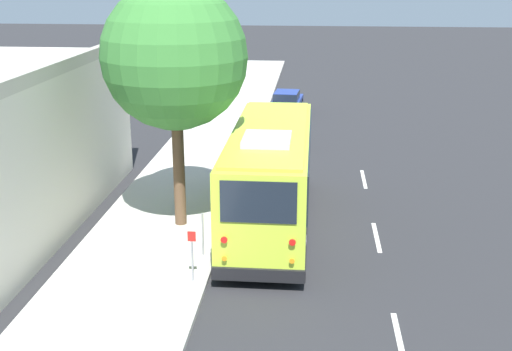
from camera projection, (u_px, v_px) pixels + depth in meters
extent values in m
plane|color=#28282B|center=(279.00, 234.00, 20.85)|extent=(160.00, 160.00, 0.00)
cube|color=beige|center=(159.00, 228.00, 21.16)|extent=(80.00, 4.19, 0.15)
cube|color=#AAA69D|center=(224.00, 230.00, 20.98)|extent=(80.00, 0.14, 0.15)
cube|color=#BCDB38|center=(270.00, 175.00, 20.98)|extent=(9.15, 2.48, 2.95)
cube|color=black|center=(270.00, 213.00, 21.39)|extent=(9.20, 2.53, 0.28)
cube|color=black|center=(270.00, 156.00, 20.78)|extent=(8.41, 2.57, 1.41)
cube|color=black|center=(278.00, 124.00, 25.14)|extent=(0.03, 2.17, 1.48)
cube|color=black|center=(258.00, 202.00, 16.39)|extent=(0.03, 1.99, 1.13)
cube|color=black|center=(279.00, 107.00, 24.93)|extent=(0.04, 1.78, 0.22)
cube|color=#BCDB38|center=(271.00, 130.00, 20.51)|extent=(8.59, 2.25, 0.10)
cube|color=silver|center=(267.00, 140.00, 18.93)|extent=(1.68, 1.40, 0.20)
cube|color=black|center=(278.00, 171.00, 25.76)|extent=(0.10, 2.50, 0.36)
cube|color=black|center=(258.00, 275.00, 17.00)|extent=(0.10, 2.50, 0.36)
cylinder|color=red|center=(224.00, 240.00, 16.72)|extent=(0.03, 0.18, 0.18)
cylinder|color=orange|center=(224.00, 258.00, 16.88)|extent=(0.03, 0.14, 0.14)
cylinder|color=red|center=(292.00, 242.00, 16.57)|extent=(0.03, 0.18, 0.18)
cylinder|color=orange|center=(292.00, 261.00, 16.73)|extent=(0.03, 0.14, 0.14)
cube|color=white|center=(258.00, 166.00, 25.82)|extent=(0.04, 0.32, 0.18)
cube|color=white|center=(299.00, 167.00, 25.68)|extent=(0.04, 0.32, 0.18)
cube|color=black|center=(242.00, 118.00, 24.88)|extent=(0.06, 0.10, 0.24)
cylinder|color=black|center=(246.00, 184.00, 24.02)|extent=(1.08, 0.30, 1.08)
cylinder|color=slate|center=(246.00, 184.00, 24.02)|extent=(0.49, 0.32, 0.49)
cylinder|color=black|center=(304.00, 185.00, 23.83)|extent=(1.08, 0.30, 1.08)
cylinder|color=slate|center=(304.00, 185.00, 23.83)|extent=(0.49, 0.32, 0.49)
cylinder|color=black|center=(228.00, 240.00, 19.02)|extent=(1.08, 0.30, 1.08)
cylinder|color=slate|center=(228.00, 240.00, 19.02)|extent=(0.49, 0.32, 0.49)
cylinder|color=black|center=(301.00, 243.00, 18.83)|extent=(1.08, 0.30, 1.08)
cylinder|color=slate|center=(301.00, 243.00, 18.83)|extent=(0.49, 0.32, 0.49)
cube|color=silver|center=(278.00, 132.00, 31.76)|extent=(4.27, 2.00, 0.65)
cube|color=black|center=(278.00, 122.00, 31.49)|extent=(2.07, 1.61, 0.48)
cube|color=silver|center=(278.00, 117.00, 31.41)|extent=(1.99, 1.57, 0.05)
cube|color=black|center=(277.00, 127.00, 33.83)|extent=(0.20, 1.66, 0.20)
cube|color=black|center=(278.00, 148.00, 29.83)|extent=(0.20, 1.66, 0.20)
cylinder|color=black|center=(262.00, 129.00, 33.08)|extent=(0.68, 0.25, 0.66)
cylinder|color=slate|center=(262.00, 129.00, 33.08)|extent=(0.31, 0.24, 0.30)
cylinder|color=black|center=(292.00, 129.00, 33.05)|extent=(0.68, 0.25, 0.66)
cylinder|color=slate|center=(292.00, 129.00, 33.05)|extent=(0.31, 0.24, 0.30)
cylinder|color=black|center=(262.00, 142.00, 30.58)|extent=(0.68, 0.25, 0.66)
cylinder|color=slate|center=(262.00, 142.00, 30.58)|extent=(0.31, 0.24, 0.30)
cylinder|color=black|center=(294.00, 142.00, 30.55)|extent=(0.68, 0.25, 0.66)
cylinder|color=slate|center=(294.00, 142.00, 30.55)|extent=(0.31, 0.24, 0.30)
cube|color=navy|center=(287.00, 105.00, 38.21)|extent=(4.13, 1.91, 0.64)
cube|color=black|center=(287.00, 96.00, 37.94)|extent=(2.00, 1.53, 0.48)
cube|color=navy|center=(287.00, 92.00, 37.87)|extent=(1.92, 1.49, 0.05)
cube|color=black|center=(290.00, 102.00, 40.19)|extent=(0.20, 1.57, 0.20)
cube|color=black|center=(282.00, 116.00, 36.38)|extent=(0.20, 1.57, 0.20)
cylinder|color=black|center=(277.00, 103.00, 39.57)|extent=(0.66, 0.25, 0.65)
cylinder|color=slate|center=(277.00, 103.00, 39.57)|extent=(0.31, 0.24, 0.29)
cylinder|color=black|center=(301.00, 104.00, 39.34)|extent=(0.66, 0.25, 0.65)
cylinder|color=slate|center=(301.00, 104.00, 39.34)|extent=(0.31, 0.24, 0.29)
cylinder|color=black|center=(271.00, 111.00, 37.19)|extent=(0.66, 0.25, 0.65)
cylinder|color=slate|center=(271.00, 111.00, 37.19)|extent=(0.31, 0.24, 0.29)
cylinder|color=black|center=(297.00, 112.00, 36.96)|extent=(0.66, 0.25, 0.65)
cylinder|color=slate|center=(297.00, 112.00, 36.96)|extent=(0.31, 0.24, 0.29)
cylinder|color=brown|center=(179.00, 167.00, 20.72)|extent=(0.38, 0.38, 3.92)
sphere|color=#387A33|center=(175.00, 56.00, 19.63)|extent=(4.54, 4.54, 4.54)
sphere|color=#3C8437|center=(177.00, 6.00, 19.71)|extent=(2.95, 2.95, 2.95)
cylinder|color=gray|center=(192.00, 261.00, 17.22)|extent=(0.06, 0.06, 1.16)
cube|color=red|center=(192.00, 236.00, 17.00)|extent=(0.02, 0.22, 0.28)
cylinder|color=gray|center=(203.00, 234.00, 18.77)|extent=(0.06, 0.06, 1.32)
cylinder|color=red|center=(239.00, 157.00, 27.73)|extent=(0.22, 0.22, 0.65)
sphere|color=red|center=(239.00, 148.00, 27.61)|extent=(0.20, 0.20, 0.20)
cube|color=#A9A497|center=(23.00, 80.00, 17.31)|extent=(18.37, 0.30, 0.40)
cube|color=silver|center=(399.00, 340.00, 14.90)|extent=(2.40, 0.14, 0.01)
cube|color=silver|center=(377.00, 237.00, 20.59)|extent=(2.40, 0.14, 0.01)
cube|color=silver|center=(364.00, 179.00, 26.27)|extent=(2.40, 0.14, 0.01)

